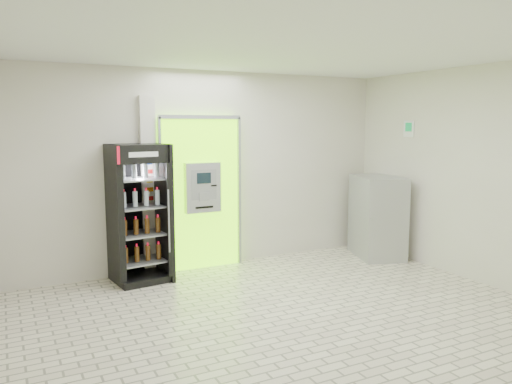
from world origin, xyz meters
TOP-DOWN VIEW (x-y plane):
  - ground at (0.00, 0.00)m, footprint 6.00×6.00m
  - room_shell at (0.00, 0.00)m, footprint 6.00×6.00m
  - atm_assembly at (-0.20, 2.41)m, footprint 1.30×0.24m
  - pillar at (-0.98, 2.45)m, footprint 0.22×0.11m
  - beverage_cooler at (-1.20, 2.18)m, footprint 0.80×0.75m
  - steel_cabinet at (2.65, 1.70)m, footprint 0.98×1.17m
  - exit_sign at (2.99, 1.40)m, footprint 0.02×0.22m

SIDE VIEW (x-z plane):
  - ground at x=0.00m, z-range 0.00..0.00m
  - steel_cabinet at x=2.65m, z-range 0.00..1.34m
  - beverage_cooler at x=-1.20m, z-range -0.04..1.89m
  - atm_assembly at x=-0.20m, z-range 0.01..2.34m
  - pillar at x=-0.98m, z-range 0.00..2.60m
  - room_shell at x=0.00m, z-range -1.16..4.84m
  - exit_sign at x=2.99m, z-range 1.99..2.25m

